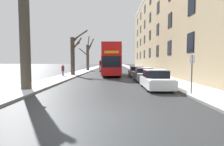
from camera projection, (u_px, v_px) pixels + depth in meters
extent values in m
plane|color=#303335|center=(104.00, 117.00, 6.26)|extent=(320.00, 320.00, 0.00)
cube|color=slate|center=(96.00, 68.00, 59.21)|extent=(2.81, 130.00, 0.13)
cube|color=white|center=(96.00, 67.00, 59.21)|extent=(2.78, 130.00, 0.03)
cube|color=slate|center=(131.00, 68.00, 59.07)|extent=(2.81, 130.00, 0.13)
cube|color=white|center=(131.00, 67.00, 59.07)|extent=(2.78, 130.00, 0.03)
cube|color=tan|center=(173.00, 28.00, 33.69)|extent=(9.00, 48.29, 16.98)
cube|color=black|center=(190.00, 43.00, 15.87)|extent=(0.08, 1.40, 1.80)
cube|color=black|center=(169.00, 48.00, 21.93)|extent=(0.08, 1.40, 1.80)
cube|color=black|center=(157.00, 51.00, 27.99)|extent=(0.08, 1.40, 1.80)
cube|color=black|center=(150.00, 53.00, 34.05)|extent=(0.08, 1.40, 1.80)
cube|color=black|center=(144.00, 54.00, 40.11)|extent=(0.08, 1.40, 1.80)
cube|color=black|center=(140.00, 55.00, 46.16)|extent=(0.08, 1.40, 1.80)
cube|color=black|center=(137.00, 56.00, 52.22)|extent=(0.08, 1.40, 1.80)
cube|color=black|center=(191.00, 5.00, 15.66)|extent=(0.08, 1.40, 1.80)
cube|color=black|center=(170.00, 21.00, 21.72)|extent=(0.08, 1.40, 1.80)
cube|color=black|center=(158.00, 30.00, 27.77)|extent=(0.08, 1.40, 1.80)
cube|color=black|center=(150.00, 35.00, 33.83)|extent=(0.08, 1.40, 1.80)
cube|color=black|center=(144.00, 39.00, 39.89)|extent=(0.08, 1.40, 1.80)
cube|color=black|center=(140.00, 42.00, 45.95)|extent=(0.08, 1.40, 1.80)
cube|color=black|center=(137.00, 45.00, 52.01)|extent=(0.08, 1.40, 1.80)
cube|color=black|center=(158.00, 8.00, 27.56)|extent=(0.08, 1.40, 1.80)
cube|color=black|center=(150.00, 18.00, 33.62)|extent=(0.08, 1.40, 1.80)
cube|color=black|center=(145.00, 24.00, 39.67)|extent=(0.08, 1.40, 1.80)
cube|color=black|center=(141.00, 29.00, 45.73)|extent=(0.08, 1.40, 1.80)
cube|color=black|center=(137.00, 33.00, 51.79)|extent=(0.08, 1.40, 1.80)
cube|color=black|center=(145.00, 9.00, 39.46)|extent=(0.08, 1.40, 1.80)
cube|color=black|center=(141.00, 16.00, 45.52)|extent=(0.08, 1.40, 1.80)
cube|color=black|center=(138.00, 21.00, 51.57)|extent=(0.08, 1.40, 1.80)
cylinder|color=#423A30|center=(25.00, 40.00, 11.65)|extent=(0.67, 0.67, 6.92)
cylinder|color=#423A30|center=(26.00, 24.00, 12.33)|extent=(0.79, 1.72, 1.46)
cylinder|color=#423A30|center=(73.00, 57.00, 25.01)|extent=(0.58, 0.58, 5.48)
cylinder|color=#423A30|center=(77.00, 44.00, 24.86)|extent=(1.46, 0.26, 1.81)
cylinder|color=#423A30|center=(75.00, 39.00, 25.42)|extent=(0.87, 1.36, 1.24)
cylinder|color=#423A30|center=(80.00, 35.00, 24.82)|extent=(2.28, 0.23, 1.60)
cylinder|color=#423A30|center=(76.00, 45.00, 25.44)|extent=(1.03, 1.29, 1.05)
cylinder|color=#423A30|center=(88.00, 58.00, 38.61)|extent=(0.61, 0.61, 5.70)
cylinder|color=#423A30|center=(90.00, 47.00, 38.10)|extent=(1.37, 1.01, 2.32)
cylinder|color=#423A30|center=(83.00, 52.00, 39.08)|extent=(2.27, 1.34, 1.83)
cylinder|color=#423A30|center=(88.00, 42.00, 39.11)|extent=(0.38, 1.67, 2.72)
cylinder|color=#423A30|center=(91.00, 44.00, 38.04)|extent=(1.70, 1.03, 2.49)
cylinder|color=#423A30|center=(87.00, 48.00, 39.28)|extent=(0.69, 1.81, 1.71)
cube|color=red|center=(112.00, 65.00, 25.60)|extent=(2.45, 10.10, 2.43)
cube|color=red|center=(112.00, 51.00, 25.48)|extent=(2.40, 9.90, 1.50)
cube|color=#B31212|center=(112.00, 46.00, 25.42)|extent=(2.40, 9.90, 0.12)
cube|color=black|center=(112.00, 62.00, 25.57)|extent=(2.48, 8.89, 1.26)
cube|color=black|center=(112.00, 51.00, 25.47)|extent=(2.48, 8.89, 1.14)
cube|color=black|center=(111.00, 62.00, 20.55)|extent=(2.21, 0.06, 1.33)
cube|color=orange|center=(111.00, 52.00, 20.47)|extent=(1.72, 0.05, 0.32)
cylinder|color=black|center=(104.00, 73.00, 22.66)|extent=(0.30, 0.98, 0.98)
cylinder|color=black|center=(120.00, 73.00, 22.63)|extent=(0.30, 0.98, 0.98)
cylinder|color=black|center=(106.00, 71.00, 28.50)|extent=(0.30, 0.98, 0.98)
cylinder|color=black|center=(119.00, 71.00, 28.48)|extent=(0.30, 0.98, 0.98)
cube|color=silver|center=(156.00, 82.00, 12.79)|extent=(1.78, 4.08, 0.64)
cube|color=black|center=(155.00, 74.00, 12.92)|extent=(1.53, 2.04, 0.56)
cube|color=white|center=(156.00, 70.00, 12.90)|extent=(1.49, 1.94, 0.06)
cube|color=white|center=(161.00, 80.00, 11.32)|extent=(1.60, 1.07, 0.05)
cylinder|color=black|center=(148.00, 87.00, 11.59)|extent=(0.20, 0.60, 0.60)
cylinder|color=black|center=(172.00, 87.00, 11.57)|extent=(0.20, 0.60, 0.60)
cylinder|color=black|center=(142.00, 83.00, 14.03)|extent=(0.20, 0.60, 0.60)
cylinder|color=black|center=(162.00, 83.00, 14.02)|extent=(0.20, 0.60, 0.60)
cube|color=#474C56|center=(144.00, 76.00, 17.95)|extent=(1.76, 3.99, 0.69)
cube|color=black|center=(144.00, 70.00, 18.07)|extent=(1.51, 2.00, 0.49)
cube|color=white|center=(144.00, 68.00, 18.05)|extent=(1.47, 1.90, 0.05)
cube|color=white|center=(146.00, 74.00, 16.51)|extent=(1.58, 1.04, 0.04)
cylinder|color=black|center=(138.00, 79.00, 16.78)|extent=(0.20, 0.63, 0.63)
cylinder|color=black|center=(154.00, 79.00, 16.76)|extent=(0.20, 0.63, 0.63)
cylinder|color=black|center=(135.00, 77.00, 19.17)|extent=(0.20, 0.63, 0.63)
cylinder|color=black|center=(149.00, 77.00, 19.15)|extent=(0.20, 0.63, 0.63)
cube|color=slate|center=(136.00, 73.00, 24.05)|extent=(1.90, 4.29, 0.59)
cube|color=black|center=(136.00, 69.00, 24.18)|extent=(1.63, 2.14, 0.57)
cube|color=white|center=(136.00, 66.00, 24.16)|extent=(1.59, 2.04, 0.06)
cube|color=white|center=(138.00, 71.00, 22.51)|extent=(1.71, 1.12, 0.05)
cylinder|color=black|center=(131.00, 75.00, 22.78)|extent=(0.20, 0.67, 0.67)
cylinder|color=black|center=(144.00, 75.00, 22.76)|extent=(0.20, 0.67, 0.67)
cylinder|color=black|center=(129.00, 73.00, 25.35)|extent=(0.20, 0.67, 0.67)
cylinder|color=black|center=(141.00, 73.00, 25.33)|extent=(0.20, 0.67, 0.67)
cube|color=#9EA3AD|center=(105.00, 65.00, 37.44)|extent=(2.02, 5.36, 2.08)
cube|color=black|center=(104.00, 63.00, 34.76)|extent=(1.78, 0.06, 0.91)
cylinder|color=black|center=(100.00, 70.00, 35.80)|extent=(0.22, 0.68, 0.68)
cylinder|color=black|center=(109.00, 70.00, 35.78)|extent=(0.22, 0.68, 0.68)
cylinder|color=black|center=(101.00, 69.00, 39.22)|extent=(0.22, 0.68, 0.68)
cylinder|color=black|center=(109.00, 69.00, 39.20)|extent=(0.22, 0.68, 0.68)
cylinder|color=navy|center=(63.00, 74.00, 22.70)|extent=(0.17, 0.17, 0.77)
cylinder|color=navy|center=(63.00, 74.00, 22.85)|extent=(0.17, 0.17, 0.77)
cylinder|color=#59191E|center=(63.00, 69.00, 22.73)|extent=(0.36, 0.36, 0.67)
sphere|color=tan|center=(63.00, 65.00, 22.70)|extent=(0.21, 0.21, 0.21)
cylinder|color=#4C4F54|center=(192.00, 76.00, 10.03)|extent=(0.07, 0.07, 2.38)
cube|color=silver|center=(192.00, 59.00, 9.95)|extent=(0.32, 0.02, 0.44)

